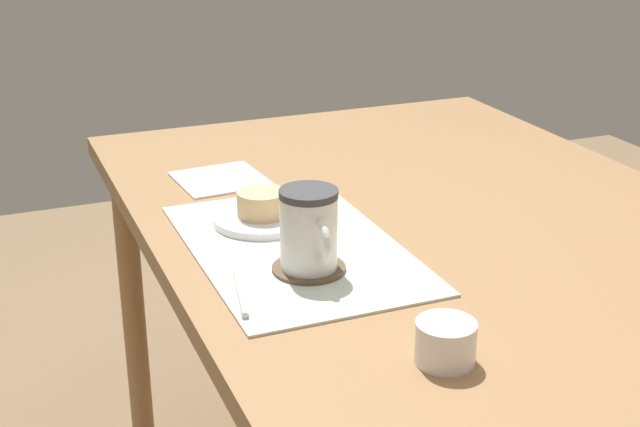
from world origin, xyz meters
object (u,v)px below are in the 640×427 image
dining_table (446,260)px  pastry_plate (262,219)px  pastry (262,203)px  sugar_bowl (445,342)px  coffee_mug (309,230)px

dining_table → pastry_plate: pastry_plate is taller
pastry_plate → pastry: size_ratio=2.00×
pastry → sugar_bowl: bearing=7.3°
pastry_plate → sugar_bowl: sugar_bowl is taller
pastry → sugar_bowl: pastry is taller
pastry → coffee_mug: 0.20m
coffee_mug → pastry_plate: bearing=-178.9°
dining_table → coffee_mug: size_ratio=12.24×
coffee_mug → dining_table: bearing=107.8°
dining_table → coffee_mug: coffee_mug is taller
dining_table → sugar_bowl: bearing=-30.3°
dining_table → coffee_mug: 0.31m
coffee_mug → sugar_bowl: 0.29m
dining_table → pastry_plate: bearing=-111.5°
pastry_plate → pastry: bearing=0.0°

